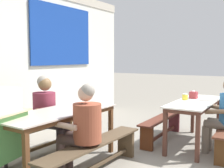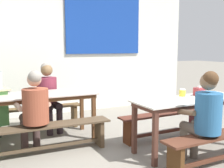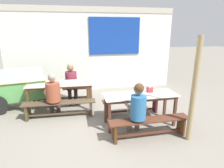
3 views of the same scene
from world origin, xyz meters
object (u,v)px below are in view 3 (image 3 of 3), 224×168
person_center_facing (71,80)px  condiment_jar (138,90)px  tissue_box (150,90)px  bench_near_front (149,125)px  dining_table_far (61,86)px  bench_far_back (63,93)px  food_cart (20,85)px  bench_far_front (60,107)px  person_left_back_turned (53,93)px  bench_near_back (132,104)px  person_near_front (137,107)px  dining_table_near (140,98)px  wooden_support_post (194,91)px

person_center_facing → condiment_jar: bearing=-46.0°
tissue_box → condiment_jar: tissue_box is taller
bench_near_front → person_center_facing: (-1.64, 2.50, 0.40)m
dining_table_far → bench_far_back: dining_table_far is taller
bench_near_front → food_cart: size_ratio=0.93×
bench_far_front → bench_near_front: same height
dining_table_far → condiment_jar: bearing=-31.2°
bench_far_front → dining_table_far: bearing=88.8°
condiment_jar → tissue_box: bearing=-15.5°
person_center_facing → person_left_back_turned: person_center_facing is taller
bench_near_back → person_near_front: bearing=-101.8°
bench_near_back → tissue_box: size_ratio=11.06×
dining_table_far → person_left_back_turned: (-0.15, -0.53, -0.02)m
dining_table_far → tissue_box: (2.20, -1.25, 0.14)m
tissue_box → person_near_front: bearing=-129.0°
bench_far_back → dining_table_near: bearing=-45.8°
person_near_front → person_center_facing: (-1.38, 2.43, 0.00)m
bench_far_front → person_left_back_turned: bearing=153.4°
bench_far_front → wooden_support_post: (2.74, -1.60, 0.78)m
person_center_facing → person_left_back_turned: 1.15m
condiment_jar → wooden_support_post: (0.79, -1.02, 0.24)m
food_cart → dining_table_near: bearing=-28.4°
food_cart → person_near_front: bearing=-37.8°
dining_table_near → food_cart: (-3.11, 1.68, -0.01)m
person_near_front → person_center_facing: same height
bench_far_front → wooden_support_post: bearing=-30.2°
dining_table_far → bench_near_back: (1.91, -0.76, -0.41)m
dining_table_far → food_cart: (-1.19, 0.32, -0.02)m
bench_far_back → tissue_box: bearing=-40.2°
dining_table_far → person_center_facing: (0.29, 0.53, -0.00)m
dining_table_far → person_left_back_turned: 0.55m
bench_far_back → tissue_box: size_ratio=12.33×
condiment_jar → food_cart: bearing=154.5°
bench_far_back → food_cart: bearing=-166.6°
person_near_front → person_center_facing: bearing=119.6°
food_cart → person_left_back_turned: size_ratio=1.58×
person_near_front → tissue_box: 0.85m
person_near_front → bench_near_back: bearing=78.2°
person_near_front → tissue_box: bearing=51.0°
dining_table_near → bench_near_back: 0.73m
dining_table_near → food_cart: bearing=151.6°
person_left_back_turned → condiment_jar: person_left_back_turned is taller
person_near_front → condiment_jar: bearing=69.9°
food_cart → tissue_box: size_ratio=12.99×
bench_far_back → bench_near_back: size_ratio=1.11×
bench_far_back → bench_far_front: 1.20m
food_cart → dining_table_far: bearing=-14.9°
person_near_front → person_left_back_turned: bearing=143.1°
bench_far_back → bench_far_front: size_ratio=0.96×
person_left_back_turned → bench_far_back: bearing=81.9°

